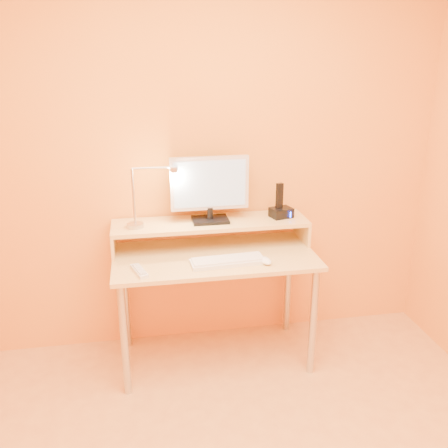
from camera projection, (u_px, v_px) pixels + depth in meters
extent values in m
cube|color=orange|center=(206.00, 156.00, 3.03)|extent=(3.00, 0.04, 2.50)
cylinder|color=#B9BABD|center=(124.00, 341.00, 2.71)|extent=(0.04, 0.04, 0.69)
cylinder|color=#B9BABD|center=(313.00, 322.00, 2.89)|extent=(0.04, 0.04, 0.69)
cylinder|color=#B9BABD|center=(125.00, 298.00, 3.17)|extent=(0.04, 0.04, 0.69)
cylinder|color=#B9BABD|center=(288.00, 285.00, 3.36)|extent=(0.04, 0.04, 0.69)
cube|color=#E6BE80|center=(215.00, 257.00, 2.91)|extent=(1.20, 0.60, 0.02)
cube|color=#E6BE80|center=(113.00, 241.00, 2.93)|extent=(0.02, 0.30, 0.14)
cube|color=#E6BE80|center=(302.00, 229.00, 3.12)|extent=(0.02, 0.30, 0.14)
cube|color=#E6BE80|center=(210.00, 223.00, 3.00)|extent=(1.20, 0.30, 0.02)
cube|color=black|center=(210.00, 220.00, 2.99)|extent=(0.22, 0.16, 0.02)
cylinder|color=black|center=(210.00, 213.00, 2.98)|extent=(0.04, 0.04, 0.07)
cube|color=silver|center=(210.00, 183.00, 2.93)|extent=(0.47, 0.04, 0.32)
cube|color=black|center=(209.00, 182.00, 2.95)|extent=(0.43, 0.02, 0.27)
cube|color=#93B3DA|center=(210.00, 184.00, 2.91)|extent=(0.43, 0.01, 0.28)
cylinder|color=#B9BABD|center=(135.00, 225.00, 2.89)|extent=(0.10, 0.10, 0.02)
cylinder|color=#B9BABD|center=(133.00, 196.00, 2.83)|extent=(0.01, 0.01, 0.33)
cylinder|color=#B9BABD|center=(153.00, 168.00, 2.79)|extent=(0.24, 0.01, 0.01)
cylinder|color=#B9BABD|center=(174.00, 169.00, 2.82)|extent=(0.04, 0.04, 0.03)
cylinder|color=#FFEAC6|center=(174.00, 172.00, 2.82)|extent=(0.03, 0.03, 0.00)
cube|color=black|center=(281.00, 213.00, 3.06)|extent=(0.15, 0.13, 0.06)
cube|color=black|center=(279.00, 196.00, 3.02)|extent=(0.05, 0.03, 0.16)
cube|color=blue|center=(290.00, 215.00, 3.02)|extent=(0.01, 0.00, 0.04)
cube|color=silver|center=(228.00, 262.00, 2.79)|extent=(0.43, 0.16, 0.02)
ellipsoid|color=white|center=(266.00, 261.00, 2.78)|extent=(0.08, 0.11, 0.03)
cube|color=silver|center=(139.00, 271.00, 2.67)|extent=(0.10, 0.19, 0.02)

